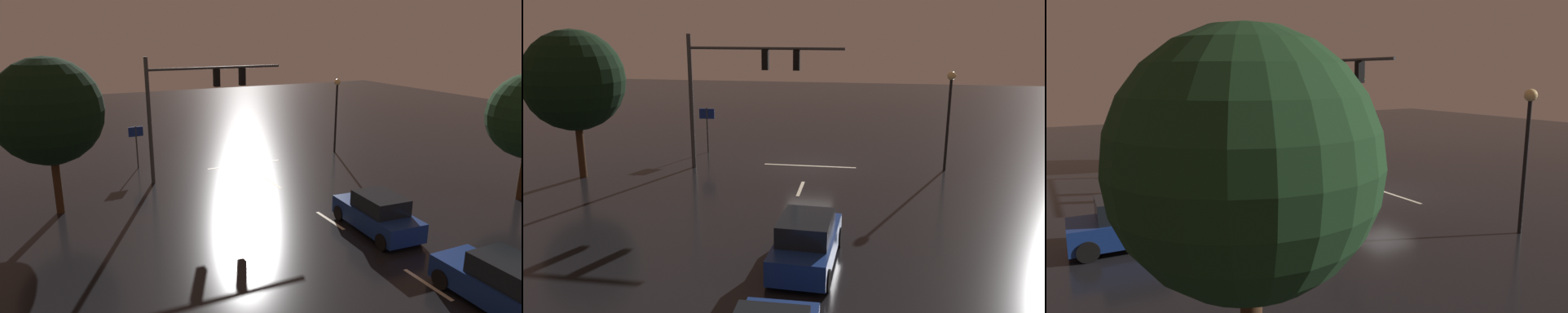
{
  "view_description": "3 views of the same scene",
  "coord_description": "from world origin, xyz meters",
  "views": [
    {
      "loc": [
        10.99,
        26.11,
        8.33
      ],
      "look_at": [
        0.65,
        3.89,
        1.58
      ],
      "focal_mm": 31.32,
      "sensor_mm": 36.0,
      "label": 1
    },
    {
      "loc": [
        -2.83,
        27.12,
        7.66
      ],
      "look_at": [
        0.42,
        6.38,
        2.17
      ],
      "focal_mm": 35.75,
      "sensor_mm": 36.0,
      "label": 2
    },
    {
      "loc": [
        -16.9,
        14.63,
        5.71
      ],
      "look_at": [
        1.16,
        3.69,
        1.92
      ],
      "focal_mm": 31.99,
      "sensor_mm": 36.0,
      "label": 3
    }
  ],
  "objects": [
    {
      "name": "lane_dash_mid",
      "position": [
        0.0,
        10.0,
        0.0
      ],
      "size": [
        0.16,
        2.2,
        0.01
      ],
      "primitive_type": "cube",
      "rotation": [
        0.0,
        0.0,
        1.57
      ],
      "color": "beige",
      "rests_on": "ground_plane"
    },
    {
      "name": "traffic_signal_assembly",
      "position": [
        3.64,
        1.17,
        4.89
      ],
      "size": [
        8.05,
        0.47,
        7.04
      ],
      "color": "#383A3D",
      "rests_on": "ground_plane"
    },
    {
      "name": "lane_dash_far",
      "position": [
        0.0,
        4.0,
        0.0
      ],
      "size": [
        0.16,
        2.2,
        0.01
      ],
      "primitive_type": "cube",
      "rotation": [
        0.0,
        0.0,
        1.57
      ],
      "color": "beige",
      "rests_on": "ground_plane"
    },
    {
      "name": "tree_right_near",
      "position": [
        11.12,
        3.8,
        4.87
      ],
      "size": [
        4.88,
        4.88,
        7.32
      ],
      "color": "#382314",
      "rests_on": "ground_plane"
    },
    {
      "name": "car_approaching",
      "position": [
        -1.17,
        11.81,
        0.8
      ],
      "size": [
        2.1,
        4.45,
        1.7
      ],
      "color": "navy",
      "rests_on": "ground_plane"
    },
    {
      "name": "street_lamp_left_kerb",
      "position": [
        -7.14,
        -0.29,
        3.62
      ],
      "size": [
        0.44,
        0.44,
        5.19
      ],
      "color": "black",
      "rests_on": "ground_plane"
    },
    {
      "name": "stop_bar",
      "position": [
        0.0,
        -0.02,
        0.0
      ],
      "size": [
        5.0,
        0.16,
        0.01
      ],
      "primitive_type": "cube",
      "color": "beige",
      "rests_on": "ground_plane"
    },
    {
      "name": "route_sign",
      "position": [
        6.39,
        -2.18,
        1.94
      ],
      "size": [
        0.9,
        0.12,
        2.69
      ],
      "color": "#383A3D",
      "rests_on": "ground_plane"
    },
    {
      "name": "ground_plane",
      "position": [
        0.0,
        0.0,
        0.0
      ],
      "size": [
        80.0,
        80.0,
        0.0
      ],
      "primitive_type": "plane",
      "color": "black"
    }
  ]
}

